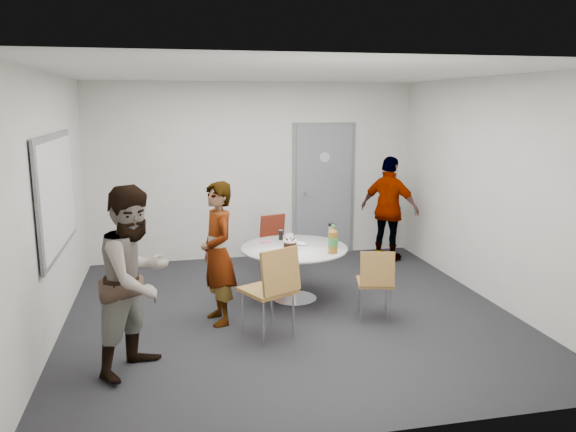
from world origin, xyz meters
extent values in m
plane|color=black|center=(0.00, 0.00, 0.00)|extent=(5.00, 5.00, 0.00)
plane|color=silver|center=(0.00, 0.00, 2.70)|extent=(5.00, 5.00, 0.00)
plane|color=silver|center=(0.00, 2.50, 1.35)|extent=(5.00, 0.00, 5.00)
plane|color=silver|center=(-2.50, 0.00, 1.35)|extent=(0.00, 5.00, 5.00)
plane|color=silver|center=(2.50, 0.00, 1.35)|extent=(0.00, 5.00, 5.00)
plane|color=silver|center=(0.00, -2.50, 1.35)|extent=(5.00, 0.00, 5.00)
cube|color=slate|center=(1.10, 2.47, 1.02)|extent=(0.90, 0.05, 2.05)
cube|color=slate|center=(1.10, 2.50, 1.02)|extent=(1.02, 0.04, 2.12)
cylinder|color=#B2BFC6|center=(1.10, 2.44, 1.55)|extent=(0.16, 0.01, 0.16)
cylinder|color=silver|center=(0.78, 2.41, 1.02)|extent=(0.04, 0.14, 0.04)
cube|color=slate|center=(-2.46, 0.20, 1.45)|extent=(0.03, 1.90, 1.25)
cube|color=white|center=(-2.44, 0.20, 1.45)|extent=(0.01, 1.78, 1.13)
cylinder|color=white|center=(0.15, 0.42, 0.66)|extent=(1.29, 1.29, 0.03)
cylinder|color=silver|center=(0.15, 0.42, 0.33)|extent=(0.09, 0.09, 0.62)
cylinder|color=silver|center=(0.15, 0.42, 0.01)|extent=(0.55, 0.55, 0.02)
cylinder|color=white|center=(0.08, 0.32, 0.68)|extent=(0.21, 0.21, 0.01)
cylinder|color=black|center=(0.08, 0.32, 0.72)|extent=(0.16, 0.16, 0.08)
cylinder|color=white|center=(0.08, 0.32, 0.77)|extent=(0.16, 0.16, 0.02)
cylinder|color=olive|center=(0.53, 0.05, 0.80)|extent=(0.11, 0.11, 0.26)
cylinder|color=#39903F|center=(0.53, 0.05, 0.81)|extent=(0.12, 0.12, 0.10)
cone|color=olive|center=(0.53, 0.05, 0.96)|extent=(0.11, 0.11, 0.05)
cylinder|color=#50AD4E|center=(0.53, 0.05, 1.00)|extent=(0.04, 0.04, 0.03)
imported|color=white|center=(0.16, 0.73, 0.72)|extent=(0.16, 0.16, 0.09)
cylinder|color=black|center=(0.06, 0.80, 0.73)|extent=(0.05, 0.05, 0.12)
cylinder|color=silver|center=(0.66, 0.56, 0.77)|extent=(0.08, 0.08, 0.20)
cylinder|color=black|center=(0.66, 0.56, 0.89)|extent=(0.08, 0.08, 0.03)
cube|color=#D26970|center=(-0.14, 0.69, 0.68)|extent=(0.13, 0.08, 0.02)
ellipsoid|color=white|center=(0.24, 0.49, 0.69)|extent=(0.20, 0.20, 0.04)
cube|color=brown|center=(-0.36, -0.59, 0.50)|extent=(0.62, 0.62, 0.04)
cube|color=brown|center=(-0.26, -0.79, 0.76)|extent=(0.44, 0.29, 0.45)
cylinder|color=silver|center=(-0.27, -0.34, 0.25)|extent=(0.02, 0.02, 0.50)
cylinder|color=silver|center=(-0.61, -0.51, 0.25)|extent=(0.02, 0.02, 0.50)
cylinder|color=silver|center=(-0.10, -0.68, 0.25)|extent=(0.02, 0.02, 0.50)
cylinder|color=silver|center=(-0.44, -0.85, 0.25)|extent=(0.02, 0.02, 0.50)
cube|color=brown|center=(0.91, -0.35, 0.42)|extent=(0.47, 0.47, 0.03)
cube|color=brown|center=(0.86, -0.53, 0.63)|extent=(0.38, 0.17, 0.37)
cylinder|color=silver|center=(1.10, -0.23, 0.21)|extent=(0.02, 0.02, 0.42)
cylinder|color=silver|center=(0.79, -0.16, 0.21)|extent=(0.02, 0.02, 0.42)
cylinder|color=silver|center=(1.02, -0.54, 0.21)|extent=(0.02, 0.02, 0.42)
cylinder|color=silver|center=(0.71, -0.46, 0.21)|extent=(0.02, 0.02, 0.42)
cube|color=maroon|center=(0.17, 1.50, 0.42)|extent=(0.49, 0.49, 0.03)
cube|color=maroon|center=(0.12, 1.68, 0.64)|extent=(0.39, 0.19, 0.38)
cylinder|color=silver|center=(0.06, 1.30, 0.21)|extent=(0.02, 0.02, 0.42)
cylinder|color=silver|center=(0.37, 1.39, 0.21)|extent=(0.02, 0.02, 0.42)
cylinder|color=silver|center=(-0.03, 1.61, 0.21)|extent=(0.02, 0.02, 0.42)
cylinder|color=silver|center=(0.28, 1.70, 0.21)|extent=(0.02, 0.02, 0.42)
imported|color=#A5C6EA|center=(-0.82, -0.10, 0.78)|extent=(0.49, 0.64, 1.57)
imported|color=white|center=(-1.63, -1.06, 0.85)|extent=(1.01, 1.05, 1.70)
imported|color=black|center=(1.95, 1.82, 0.80)|extent=(0.92, 0.96, 1.61)
camera|label=1|loc=(-1.31, -6.01, 2.39)|focal=35.00mm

